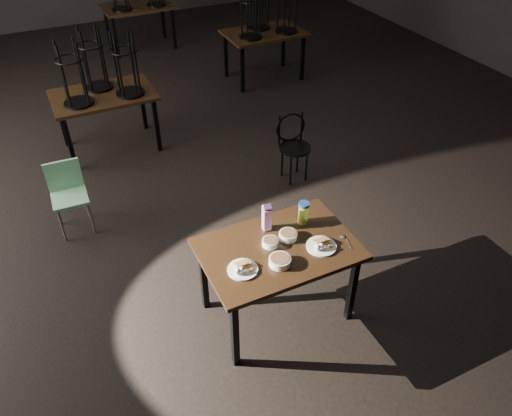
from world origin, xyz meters
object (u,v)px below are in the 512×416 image
main_table (278,255)px  juice_carton (267,218)px  bentwood_chair (293,142)px  school_chair (68,191)px  water_bottle (303,213)px

main_table → juice_carton: bearing=86.7°
bentwood_chair → school_chair: size_ratio=1.05×
water_bottle → juice_carton: bearing=169.9°
bentwood_chair → school_chair: bearing=-177.6°
juice_carton → main_table: bearing=-93.3°
water_bottle → school_chair: water_bottle is taller
school_chair → water_bottle: bearing=-44.2°
main_table → school_chair: 2.35m
water_bottle → school_chair: 2.44m
juice_carton → school_chair: (-1.35, 1.69, -0.42)m
bentwood_chair → water_bottle: bearing=-110.8°
water_bottle → school_chair: (-1.65, 1.74, -0.41)m
juice_carton → water_bottle: 0.31m
main_table → bentwood_chair: size_ratio=1.56×
water_bottle → bentwood_chair: water_bottle is taller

